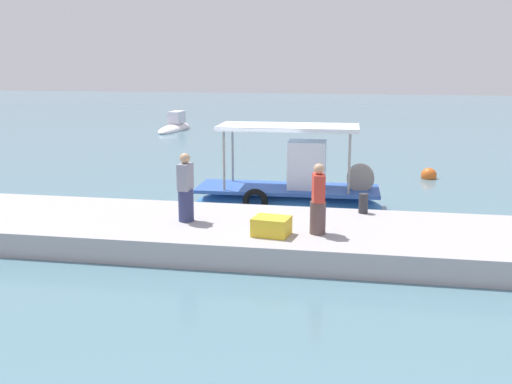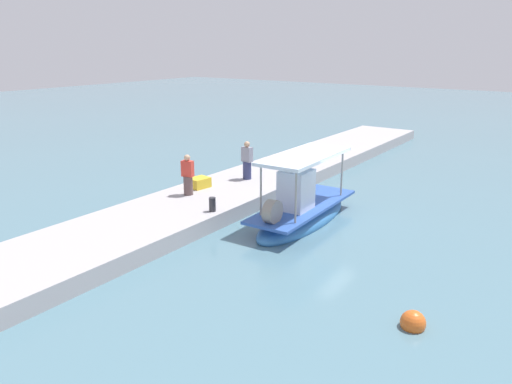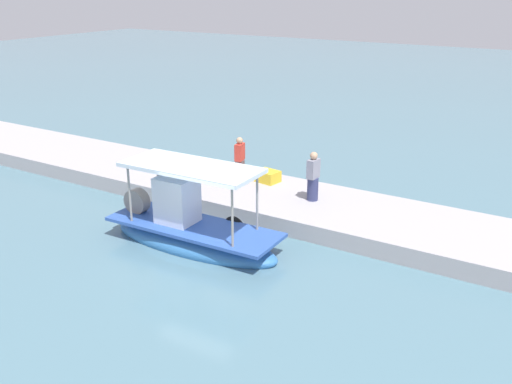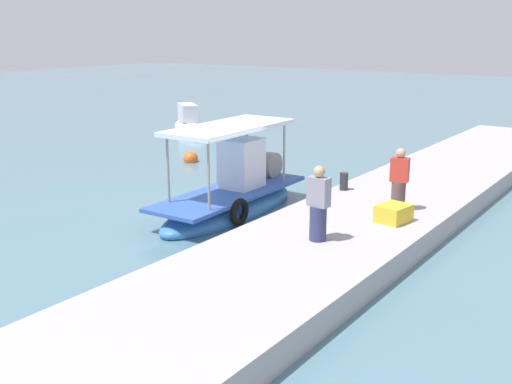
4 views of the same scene
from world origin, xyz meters
name	(u,v)px [view 2 (image 2 of 4)]	position (x,y,z in m)	size (l,w,h in m)	color
ground_plane	(318,217)	(0.00, 0.00, 0.00)	(120.00, 120.00, 0.00)	slate
dock_quay	(232,192)	(0.00, -4.09, 0.29)	(36.00, 3.76, 0.57)	#ABA7AA
main_fishing_boat	(302,210)	(0.89, -0.21, 0.47)	(5.70, 2.01, 2.87)	#3575B7
fisherman_near_bollard	(247,162)	(-1.19, -4.17, 1.33)	(0.40, 0.49, 1.67)	navy
fisherman_by_crate	(188,177)	(2.05, -4.67, 1.30)	(0.42, 0.50, 1.61)	brown
mooring_bollard	(212,204)	(3.05, -2.61, 0.83)	(0.24, 0.24, 0.51)	#2D2D33
cargo_crate	(199,183)	(1.04, -4.99, 0.78)	(0.79, 0.63, 0.41)	yellow
marker_buoy	(413,323)	(5.44, 5.37, 0.12)	(0.59, 0.59, 0.59)	orange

